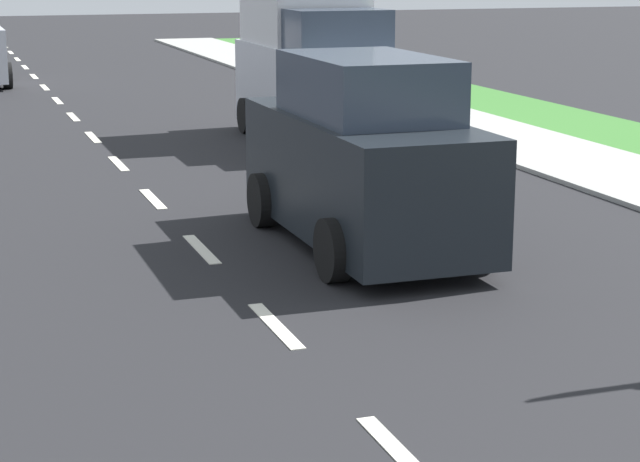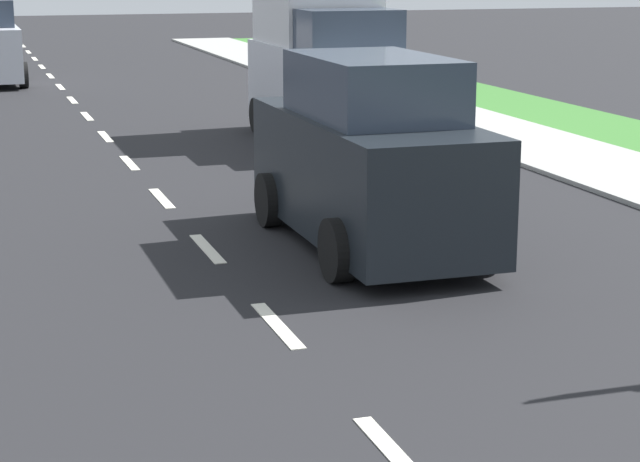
% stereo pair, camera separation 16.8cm
% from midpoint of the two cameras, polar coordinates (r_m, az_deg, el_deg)
% --- Properties ---
extents(ground_plane, '(96.00, 96.00, 0.00)m').
position_cam_midpoint_polar(ground_plane, '(22.39, -10.50, 4.73)').
color(ground_plane, black).
extents(lane_center_line, '(0.14, 46.40, 0.01)m').
position_cam_midpoint_polar(lane_center_line, '(26.52, -11.70, 6.01)').
color(lane_center_line, silver).
rests_on(lane_center_line, ground).
extents(delivery_truck, '(2.16, 4.60, 3.54)m').
position_cam_midpoint_polar(delivery_truck, '(21.22, 0.54, 8.86)').
color(delivery_truck, silver).
rests_on(delivery_truck, ground).
extents(car_outgoing_ahead, '(1.89, 4.32, 2.23)m').
position_cam_midpoint_polar(car_outgoing_ahead, '(13.25, 2.84, 3.59)').
color(car_outgoing_ahead, black).
rests_on(car_outgoing_ahead, ground).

